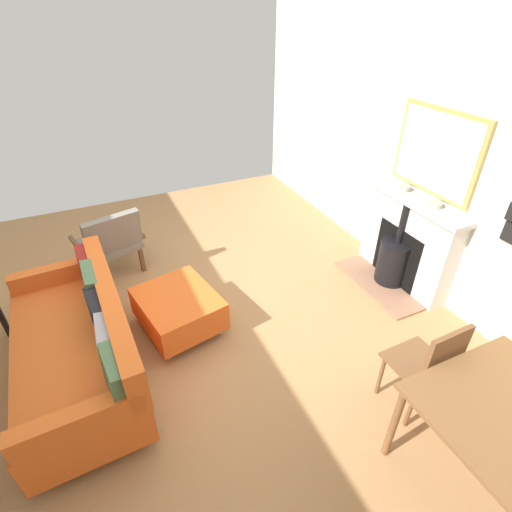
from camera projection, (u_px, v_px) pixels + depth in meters
name	position (u px, v px, depth m)	size (l,w,h in m)	color
ground_plane	(164.00, 329.00, 3.76)	(5.61, 6.23, 0.01)	#A87A4C
wall_left	(418.00, 145.00, 3.94)	(0.12, 6.23, 2.88)	silver
fireplace	(403.00, 246.00, 4.17)	(0.61, 1.24, 1.01)	#93664C
mirror_over_mantel	(436.00, 152.00, 3.64)	(0.04, 0.97, 0.79)	tan
mantel_bowl_near	(404.00, 188.00, 4.00)	(0.13, 0.13, 0.06)	#9E9384
mantel_bowl_far	(435.00, 204.00, 3.69)	(0.14, 0.14, 0.05)	#9E9384
sofa	(81.00, 345.00, 3.09)	(0.94, 1.85, 0.82)	#B2B2B7
ottoman	(178.00, 308.00, 3.65)	(0.80, 0.88, 0.38)	#B2B2B7
armchair_accent	(111.00, 241.00, 4.26)	(0.79, 0.73, 0.82)	brown
dining_table	(509.00, 422.00, 2.24)	(0.97, 0.88, 0.72)	brown
dining_chair_near_fireplace	(430.00, 364.00, 2.73)	(0.41, 0.41, 0.90)	brown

